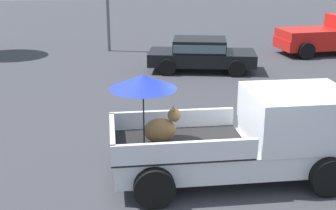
% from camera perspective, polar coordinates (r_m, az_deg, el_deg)
% --- Properties ---
extents(ground_plane, '(80.00, 80.00, 0.00)m').
position_cam_1_polar(ground_plane, '(10.31, 7.61, -8.78)').
color(ground_plane, '#38383D').
extents(pickup_truck_main, '(5.11, 2.39, 2.37)m').
position_cam_1_polar(pickup_truck_main, '(10.01, 9.98, -3.59)').
color(pickup_truck_main, black).
rests_on(pickup_truck_main, ground).
extents(pickup_truck_red, '(4.99, 2.65, 1.80)m').
position_cam_1_polar(pickup_truck_red, '(23.73, 19.44, 8.06)').
color(pickup_truck_red, black).
rests_on(pickup_truck_red, ground).
extents(parked_sedan_near, '(4.53, 2.51, 1.33)m').
position_cam_1_polar(parked_sedan_near, '(19.07, 4.05, 6.36)').
color(parked_sedan_near, black).
rests_on(parked_sedan_near, ground).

